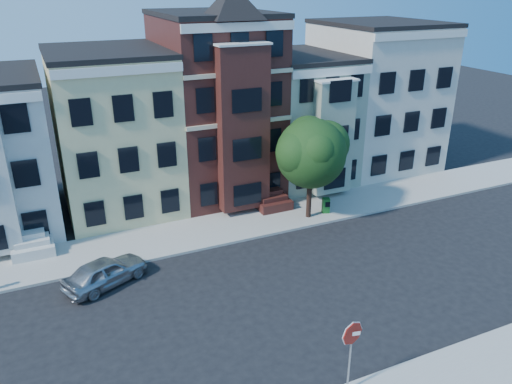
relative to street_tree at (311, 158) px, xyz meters
name	(u,v)px	position (x,y,z in m)	size (l,w,h in m)	color
ground	(319,289)	(-3.44, -7.14, -4.12)	(120.00, 120.00, 0.00)	black
far_sidewalk	(254,222)	(-3.44, 0.86, -4.04)	(60.00, 4.00, 0.15)	#9E9B93
house_yellow	(114,133)	(-10.44, 7.36, 0.88)	(7.00, 9.00, 10.00)	beige
house_brown	(216,107)	(-3.44, 7.36, 1.88)	(7.00, 9.00, 12.00)	#421B16
house_green	(297,119)	(3.06, 7.36, 0.38)	(6.00, 9.00, 9.00)	#929E88
house_cream	(375,97)	(10.06, 7.36, 1.38)	(8.00, 9.00, 11.00)	beige
street_tree	(311,158)	(0.00, 0.00, 0.00)	(6.82, 6.82, 7.93)	#214518
parked_car	(105,272)	(-13.00, -2.41, -3.39)	(1.72, 4.27, 1.45)	#AEB0B6
newspaper_box	(326,205)	(1.34, 0.08, -3.47)	(0.45, 0.40, 1.00)	#155A1F
stop_sign	(350,353)	(-6.04, -13.44, -2.23)	(0.95, 0.13, 3.46)	#A5150D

